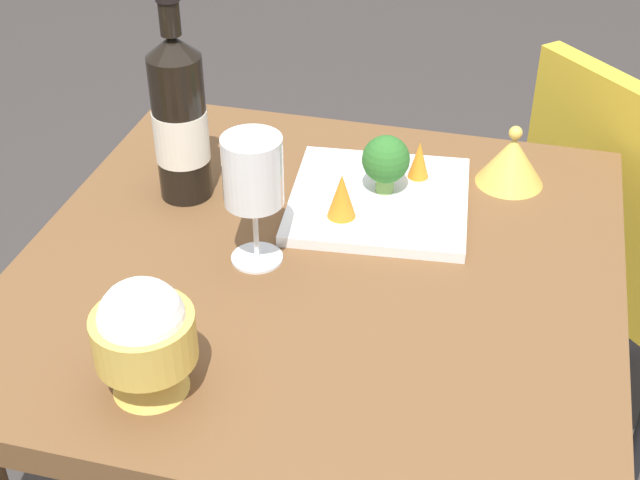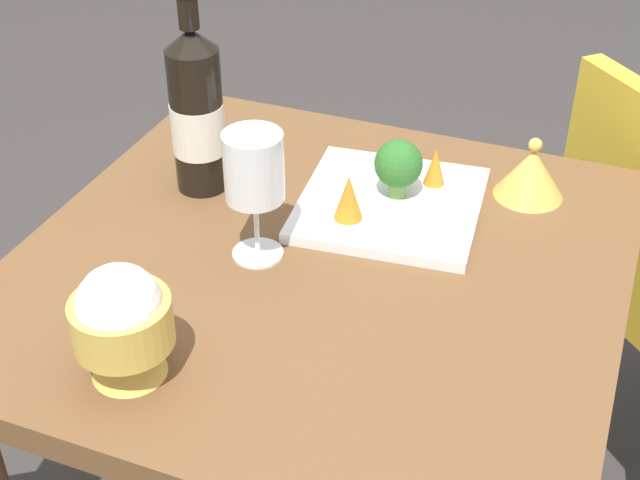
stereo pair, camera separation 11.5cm
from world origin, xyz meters
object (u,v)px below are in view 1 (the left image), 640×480
serving_plate (379,200)px  carrot_garnish_left (342,196)px  chair_near_window (633,242)px  wine_glass (253,174)px  rice_bowl_lid (512,160)px  carrot_garnish_right (419,160)px  rice_bowl (144,336)px  broccoli_floret (386,161)px  wine_bottle (180,118)px

serving_plate → carrot_garnish_left: size_ratio=4.14×
chair_near_window → wine_glass: wine_glass is taller
rice_bowl_lid → carrot_garnish_right: (-0.04, 0.13, 0.01)m
chair_near_window → rice_bowl: (-0.76, 0.57, 0.30)m
broccoli_floret → carrot_garnish_left: size_ratio=1.30×
broccoli_floret → carrot_garnish_left: 0.09m
wine_bottle → rice_bowl_lid: (0.15, -0.45, -0.08)m
chair_near_window → wine_bottle: 0.85m
wine_glass → rice_bowl_lid: size_ratio=1.79×
wine_glass → serving_plate: 0.24m
serving_plate → carrot_garnish_left: (-0.07, 0.04, 0.04)m
wine_bottle → broccoli_floret: bearing=-79.3°
wine_glass → rice_bowl: wine_glass is taller
wine_bottle → wine_glass: (-0.13, -0.15, 0.01)m
rice_bowl → carrot_garnish_right: size_ratio=2.48×
carrot_garnish_left → broccoli_floret: bearing=-29.6°
carrot_garnish_left → serving_plate: bearing=-31.6°
wine_bottle → rice_bowl_lid: size_ratio=3.14×
wine_bottle → serving_plate: 0.30m
serving_plate → wine_glass: bearing=142.6°
rice_bowl_lid → carrot_garnish_left: size_ratio=1.52×
wine_glass → broccoli_floret: 0.23m
wine_bottle → broccoli_floret: (0.05, -0.28, -0.06)m
chair_near_window → serving_plate: bearing=-94.1°
rice_bowl → carrot_garnish_right: (0.49, -0.21, -0.03)m
serving_plate → carrot_garnish_right: carrot_garnish_right is taller
broccoli_floret → rice_bowl: bearing=158.5°
wine_bottle → carrot_garnish_right: 0.35m
rice_bowl → wine_glass: bearing=-8.8°
wine_glass → serving_plate: size_ratio=0.66×
chair_near_window → broccoli_floret: (-0.33, 0.40, 0.29)m
wine_bottle → carrot_garnish_right: (0.10, -0.32, -0.08)m
wine_bottle → carrot_garnish_left: wine_bottle is taller
carrot_garnish_left → carrot_garnish_right: 0.16m
chair_near_window → carrot_garnish_right: (-0.27, 0.36, 0.27)m
rice_bowl_lid → carrot_garnish_right: 0.14m
broccoli_floret → wine_bottle: bearing=100.7°
wine_bottle → carrot_garnish_right: size_ratio=5.48×
wine_bottle → wine_glass: size_ratio=1.75×
carrot_garnish_right → carrot_garnish_left: bearing=146.8°
carrot_garnish_left → carrot_garnish_right: bearing=-33.2°
rice_bowl → carrot_garnish_right: 0.53m
rice_bowl_lid → serving_plate: bearing=121.8°
chair_near_window → wine_bottle: size_ratio=2.71×
chair_near_window → serving_plate: 0.58m
chair_near_window → carrot_garnish_left: bearing=-91.8°
wine_glass → carrot_garnish_left: (0.10, -0.09, -0.08)m
rice_bowl → rice_bowl_lid: size_ratio=1.42×
chair_near_window → broccoli_floret: broccoli_floret is taller
carrot_garnish_right → wine_glass: bearing=143.4°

